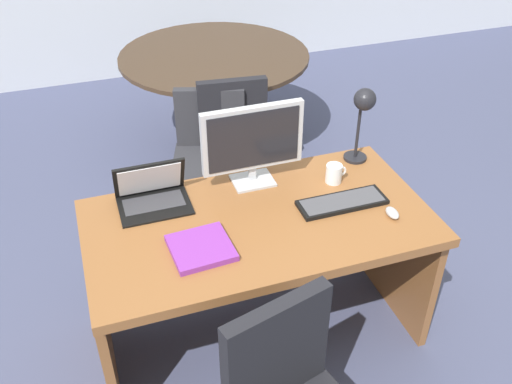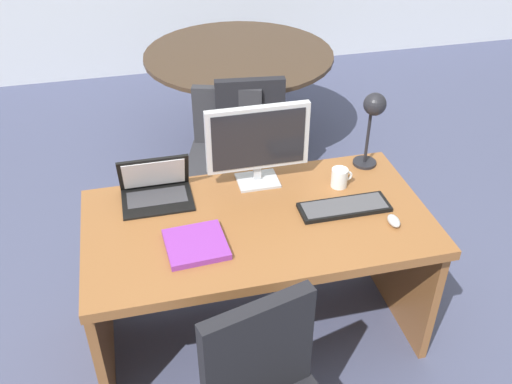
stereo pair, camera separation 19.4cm
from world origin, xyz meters
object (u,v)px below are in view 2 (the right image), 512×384
keyboard (344,207)px  book (196,244)px  laptop (155,185)px  meeting_chair_far (226,168)px  monitor (258,141)px  meeting_table (239,76)px  mouse (394,221)px  desk_lamp (373,114)px  desk (256,246)px  meeting_chair_near (253,166)px  coffee_mug (340,178)px

keyboard → book: size_ratio=1.58×
laptop → meeting_chair_far: 1.03m
monitor → meeting_table: 1.70m
meeting_table → keyboard: bearing=-87.6°
mouse → desk_lamp: (0.07, 0.47, 0.28)m
desk → meeting_chair_near: (0.22, 1.00, -0.20)m
keyboard → book: book is taller
desk_lamp → keyboard: bearing=-127.1°
meeting_table → meeting_chair_near: (-0.10, -0.88, -0.23)m
meeting_chair_near → mouse: bearing=-73.7°
monitor → book: bearing=-131.5°
monitor → meeting_table: size_ratio=0.36×
desk → meeting_chair_far: bearing=87.4°
coffee_mug → meeting_chair_far: size_ratio=0.13×
monitor → mouse: bearing=-42.6°
keyboard → coffee_mug: bearing=76.8°
desk → meeting_chair_far: 1.05m
meeting_table → meeting_chair_far: (-0.27, -0.85, -0.24)m
monitor → coffee_mug: monitor is taller
desk_lamp → mouse: bearing=-98.0°
desk_lamp → meeting_table: desk_lamp is taller
desk → laptop: bearing=150.6°
monitor → laptop: (-0.49, -0.01, -0.16)m
monitor → keyboard: monitor is taller
keyboard → mouse: mouse is taller
monitor → book: 0.60m
keyboard → meeting_table: 1.95m
desk_lamp → meeting_chair_far: (-0.60, 0.77, -0.71)m
meeting_chair_near → keyboard: bearing=-80.2°
keyboard → meeting_chair_near: bearing=99.8°
meeting_table → laptop: bearing=-114.5°
book → mouse: bearing=-3.4°
desk → meeting_table: bearing=80.4°
keyboard → desk_lamp: 0.49m
desk_lamp → book: 1.07m
laptop → meeting_table: (0.75, 1.64, -0.23)m
desk → meeting_chair_far: meeting_chair_far is taller
monitor → meeting_chair_near: (0.15, 0.75, -0.63)m
meeting_chair_near → laptop: bearing=-130.5°
desk → coffee_mug: size_ratio=14.66×
monitor → meeting_table: monitor is taller
coffee_mug → meeting_chair_near: (-0.23, 0.88, -0.45)m
meeting_chair_far → mouse: bearing=-67.0°
meeting_table → meeting_chair_near: bearing=-96.5°
desk → meeting_table: size_ratio=1.13×
keyboard → meeting_table: size_ratio=0.30×
book → meeting_table: 2.15m
book → meeting_chair_far: meeting_chair_far is taller
mouse → meeting_table: bearing=97.0°
desk → mouse: bearing=-20.8°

